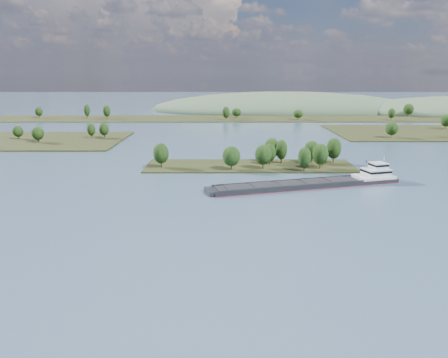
{
  "coord_description": "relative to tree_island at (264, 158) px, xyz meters",
  "views": [
    {
      "loc": [
        -12.84,
        -26.27,
        44.35
      ],
      "look_at": [
        -12.6,
        130.0,
        6.0
      ],
      "focal_mm": 35.0,
      "sensor_mm": 36.0,
      "label": 1
    }
  ],
  "objects": [
    {
      "name": "back_shoreline",
      "position": [
        1.8,
        220.76,
        -3.54
      ],
      "size": [
        900.0,
        60.0,
        15.01
      ],
      "color": "black",
      "rests_on": "ground"
    },
    {
      "name": "cargo_barge",
      "position": [
        18.73,
        -36.02,
        -2.82
      ],
      "size": [
        79.82,
        31.12,
        10.86
      ],
      "color": "black",
      "rests_on": "ground"
    },
    {
      "name": "ground",
      "position": [
        -6.47,
        -59.04,
        -4.19
      ],
      "size": [
        1800.0,
        1800.0,
        0.0
      ],
      "primitive_type": "plane",
      "color": "#394962",
      "rests_on": "ground"
    },
    {
      "name": "tree_island",
      "position": [
        0.0,
        0.0,
        0.0
      ],
      "size": [
        100.0,
        30.0,
        13.63
      ],
      "color": "black",
      "rests_on": "ground"
    },
    {
      "name": "hill_west",
      "position": [
        53.53,
        320.96,
        -4.19
      ],
      "size": [
        320.0,
        160.0,
        44.0
      ],
      "primitive_type": "ellipsoid",
      "color": "#3E543A",
      "rests_on": "ground"
    }
  ]
}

